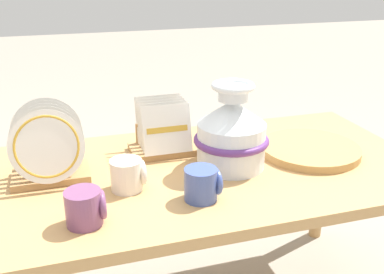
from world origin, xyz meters
TOP-DOWN VIEW (x-y plane):
  - display_table at (0.00, 0.00)m, footprint 1.52×0.75m
  - ceramic_vase at (0.13, -0.01)m, footprint 0.24×0.24m
  - dish_rack_round_plates at (-0.43, 0.05)m, footprint 0.23×0.18m
  - dish_rack_square_plates at (-0.06, 0.16)m, footprint 0.23×0.17m
  - wicker_charger_stack at (0.43, -0.00)m, footprint 0.34×0.34m
  - mug_cream_glaze at (-0.22, -0.08)m, footprint 0.10×0.09m
  - mug_cobalt_glaze at (-0.03, -0.19)m, footprint 0.10×0.09m
  - mug_plum_glaze at (-0.35, -0.23)m, footprint 0.10×0.09m

SIDE VIEW (x-z plane):
  - display_table at x=0.00m, z-range 0.24..0.84m
  - wicker_charger_stack at x=0.43m, z-range 0.60..0.63m
  - mug_cream_glaze at x=-0.22m, z-range 0.60..0.69m
  - mug_cobalt_glaze at x=-0.03m, z-range 0.60..0.69m
  - mug_plum_glaze at x=-0.35m, z-range 0.60..0.69m
  - dish_rack_square_plates at x=-0.06m, z-range 0.57..0.76m
  - dish_rack_round_plates at x=-0.43m, z-range 0.58..0.81m
  - ceramic_vase at x=0.13m, z-range 0.58..0.86m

